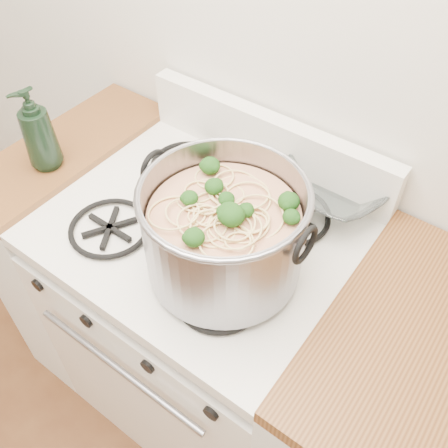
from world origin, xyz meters
TOP-DOWN VIEW (x-y plane):
  - gas_range at (0.00, 1.26)m, footprint 0.76×0.66m
  - counter_left at (-0.51, 1.26)m, footprint 0.25×0.65m
  - stock_pot at (0.13, 1.18)m, footprint 0.38×0.35m
  - spatula at (0.20, 1.28)m, footprint 0.42×0.42m
  - glass_bowl at (0.22, 1.54)m, footprint 0.13×0.13m
  - bottle at (-0.47, 1.18)m, footprint 0.11×0.11m

SIDE VIEW (x-z plane):
  - gas_range at x=0.00m, z-range -0.03..0.90m
  - counter_left at x=-0.51m, z-range 0.00..0.92m
  - spatula at x=0.20m, z-range 0.92..0.95m
  - glass_bowl at x=0.22m, z-range 0.92..0.95m
  - stock_pot at x=0.13m, z-range 0.91..1.15m
  - bottle at x=-0.47m, z-range 0.92..1.16m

